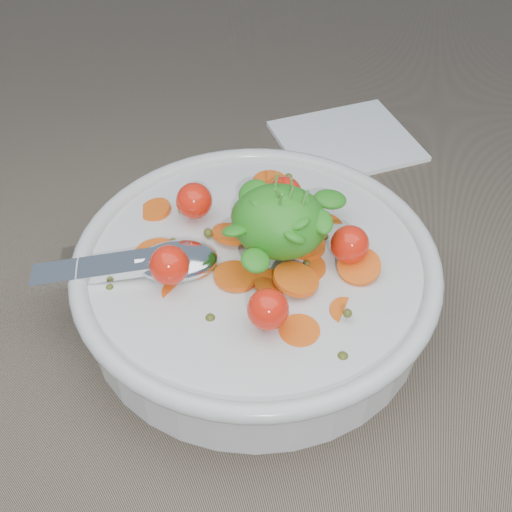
# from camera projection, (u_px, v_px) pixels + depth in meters

# --- Properties ---
(ground) EXTENTS (6.00, 6.00, 0.00)m
(ground) POSITION_uv_depth(u_px,v_px,m) (229.00, 298.00, 0.56)
(ground) COLOR #796956
(ground) RESTS_ON ground
(bowl) EXTENTS (0.32, 0.30, 0.13)m
(bowl) POSITION_uv_depth(u_px,v_px,m) (256.00, 276.00, 0.53)
(bowl) COLOR silver
(bowl) RESTS_ON ground
(napkin) EXTENTS (0.19, 0.18, 0.01)m
(napkin) POSITION_uv_depth(u_px,v_px,m) (346.00, 141.00, 0.72)
(napkin) COLOR white
(napkin) RESTS_ON ground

